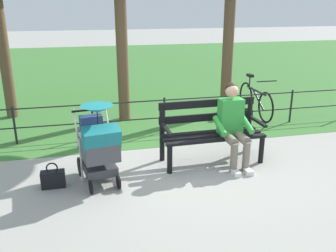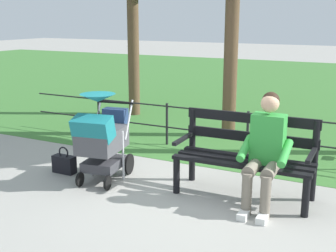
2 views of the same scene
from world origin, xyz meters
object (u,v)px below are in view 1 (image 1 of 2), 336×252
object	(u,v)px
park_bench	(210,129)
bicycle	(255,100)
person_on_bench	(233,123)
handbag	(53,179)
stroller	(98,143)

from	to	relation	value
park_bench	bicycle	xyz separation A→B (m)	(-1.79, -2.06, -0.16)
bicycle	park_bench	bearing A→B (deg)	49.00
person_on_bench	handbag	world-z (taller)	person_on_bench
park_bench	person_on_bench	xyz separation A→B (m)	(-0.28, 0.22, 0.15)
person_on_bench	bicycle	distance (m)	2.75
person_on_bench	bicycle	xyz separation A→B (m)	(-1.51, -2.28, -0.31)
park_bench	stroller	world-z (taller)	stroller
person_on_bench	handbag	bearing A→B (deg)	3.67
park_bench	person_on_bench	bearing A→B (deg)	141.51
stroller	handbag	bearing A→B (deg)	0.35
park_bench	handbag	distance (m)	2.47
park_bench	handbag	size ratio (longest dim) A/B	4.35
handbag	bicycle	size ratio (longest dim) A/B	0.22
stroller	handbag	distance (m)	0.79
handbag	person_on_bench	bearing A→B (deg)	-176.33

